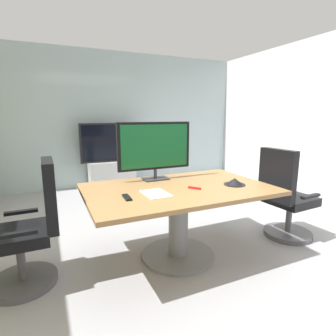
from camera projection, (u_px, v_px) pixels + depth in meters
name	position (u px, v px, depth m)	size (l,w,h in m)	color
ground_plane	(173.00, 250.00, 2.94)	(7.35, 7.35, 0.00)	#99999E
wall_back_glass_partition	(107.00, 120.00, 5.51)	(5.96, 0.10, 2.72)	#9EB2B7
conference_table	(178.00, 206.00, 2.71)	(1.83, 1.16, 0.75)	olive
office_chair_left	(31.00, 234.00, 2.30)	(0.60, 0.57, 1.09)	#4C4C51
office_chair_right	(285.00, 201.00, 3.17)	(0.61, 0.59, 1.09)	#4C4C51
tv_monitor	(155.00, 147.00, 2.93)	(0.84, 0.18, 0.64)	#333338
wall_display_unit	(112.00, 167.00, 5.37)	(1.20, 0.36, 1.31)	#B7BABC
conference_phone	(235.00, 182.00, 2.76)	(0.22, 0.22, 0.07)	black
remote_control	(127.00, 197.00, 2.31)	(0.05, 0.17, 0.02)	black
whiteboard_marker	(194.00, 188.00, 2.61)	(0.13, 0.02, 0.02)	red
paper_notepad	(156.00, 194.00, 2.44)	(0.21, 0.30, 0.01)	white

